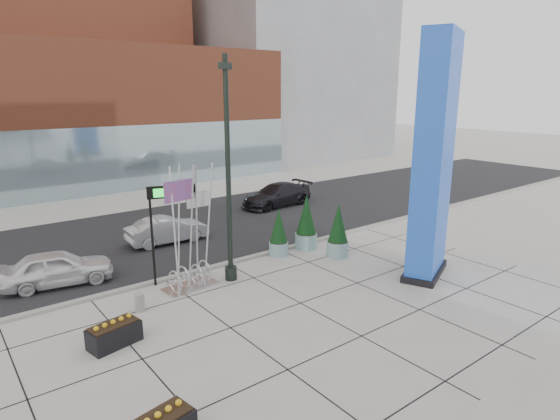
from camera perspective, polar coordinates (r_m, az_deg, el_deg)
ground at (r=17.61m, az=-2.17°, el=-11.03°), size 160.00×160.00×0.00m
street_asphalt at (r=25.87m, az=-15.22°, el=-3.10°), size 80.00×12.00×0.02m
curb_edge at (r=20.71m, az=-8.69°, el=-7.01°), size 80.00×0.30×0.12m
tower_podium at (r=41.30m, az=-23.82°, el=10.33°), size 34.00×10.00×11.00m
tower_glass_front at (r=36.96m, az=-21.47°, el=5.53°), size 34.00×0.60×5.00m
building_grey_parking at (r=57.13m, az=0.30°, el=15.83°), size 20.00×18.00×18.00m
blue_pylon at (r=19.73m, az=18.19°, el=5.43°), size 3.21×2.36×9.78m
lamp_post at (r=18.49m, az=-6.27°, el=2.04°), size 0.61×0.49×8.87m
public_art_sculpture at (r=18.62m, az=-10.97°, el=-5.54°), size 2.26×1.28×4.92m
concrete_bollard at (r=17.46m, az=-16.70°, el=-10.73°), size 0.33×0.33×0.65m
overhead_street_sign at (r=18.77m, az=-13.68°, el=1.30°), size 1.85×0.72×4.00m
round_planter_east at (r=21.88m, az=7.09°, el=-2.60°), size 1.02×1.02×2.54m
round_planter_mid at (r=22.80m, az=3.22°, el=-1.62°), size 1.08×1.08×2.69m
round_planter_west at (r=21.88m, az=-0.17°, el=-2.84°), size 0.91×0.91×2.27m
box_planter_north at (r=15.54m, az=-19.56°, el=-13.98°), size 1.64×1.05×0.84m
car_white_west at (r=20.66m, az=-25.49°, el=-6.43°), size 4.38×2.41×1.41m
car_silver_mid at (r=24.42m, az=-13.57°, el=-2.41°), size 4.11×1.55×1.34m
car_dark_east at (r=31.30m, az=-0.41°, el=1.82°), size 5.29×2.48×1.49m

